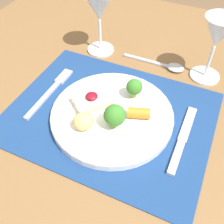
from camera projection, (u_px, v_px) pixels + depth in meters
name	position (u px, v px, depth m)	size (l,w,h in m)	color
dining_table	(110.00, 138.00, 0.69)	(1.19, 1.27, 0.78)	brown
placemat	(110.00, 115.00, 0.62)	(0.47, 0.37, 0.00)	navy
dinner_plate	(111.00, 113.00, 0.60)	(0.28, 0.28, 0.07)	white
fork	(53.00, 89.00, 0.67)	(0.02, 0.20, 0.01)	#B2B2B7
knife	(181.00, 143.00, 0.56)	(0.02, 0.20, 0.01)	#B2B2B7
spoon	(167.00, 66.00, 0.74)	(0.18, 0.04, 0.01)	#B2B2B7
wine_glass_near	(218.00, 36.00, 0.63)	(0.08, 0.08, 0.17)	white
wine_glass_far	(99.00, 10.00, 0.71)	(0.08, 0.08, 0.18)	white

